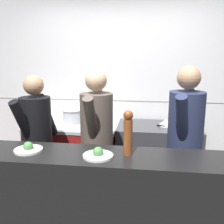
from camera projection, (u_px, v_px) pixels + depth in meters
name	position (u px, v px, depth m)	size (l,w,h in m)	color
wall_back_tiled	(121.00, 90.00, 3.73)	(8.00, 0.06, 2.60)	white
oven_range	(74.00, 155.00, 3.61)	(1.19, 0.71, 0.88)	maroon
prep_counter	(157.00, 159.00, 3.46)	(1.05, 0.65, 0.90)	#38383D
pass_counter	(90.00, 214.00, 2.16)	(2.82, 0.45, 1.04)	black
stock_pot	(72.00, 116.00, 3.54)	(0.27, 0.27, 0.19)	#B7BABF
mixing_bowl_steel	(166.00, 122.00, 3.36)	(0.21, 0.21, 0.09)	#B7BABF
chefs_knife	(169.00, 127.00, 3.26)	(0.37, 0.21, 0.02)	#B7BABF
plated_dish_appetiser	(28.00, 149.00, 2.11)	(0.23, 0.23, 0.08)	white
plated_dish_dessert	(98.00, 154.00, 1.99)	(0.23, 0.23, 0.08)	white
pepper_mill	(128.00, 132.00, 2.00)	(0.08, 0.08, 0.35)	brown
chef_head_cook	(37.00, 141.00, 2.83)	(0.40, 0.69, 1.60)	black
chef_sous	(97.00, 140.00, 2.74)	(0.35, 0.72, 1.66)	black
chef_line	(185.00, 142.00, 2.60)	(0.43, 0.73, 1.70)	black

